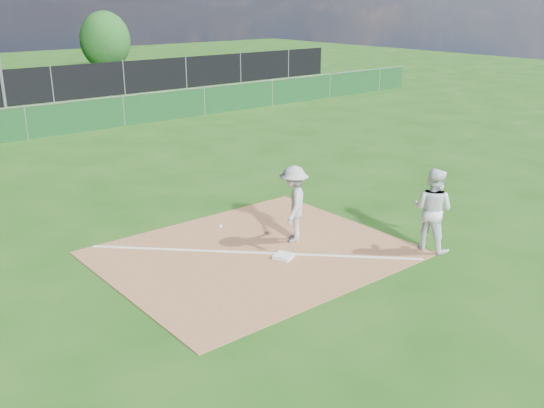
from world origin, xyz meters
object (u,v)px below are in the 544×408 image
(car_right, at_px, (11,81))
(tree_right, at_px, (105,40))
(first_base, at_px, (283,256))
(play_at_first, at_px, (294,204))
(runner, at_px, (432,210))

(car_right, relative_size, tree_right, 1.07)
(first_base, relative_size, play_at_first, 0.14)
(play_at_first, bearing_deg, first_base, -142.85)
(first_base, bearing_deg, tree_right, 70.65)
(runner, height_order, car_right, runner)
(play_at_first, xyz_separation_m, car_right, (2.19, 26.41, -0.20))
(play_at_first, bearing_deg, tree_right, 71.57)
(runner, relative_size, car_right, 0.40)
(first_base, xyz_separation_m, play_at_first, (0.81, 0.61, 0.80))
(runner, distance_m, tree_right, 36.40)
(first_base, height_order, play_at_first, play_at_first)
(play_at_first, height_order, runner, runner)
(play_at_first, relative_size, car_right, 0.58)
(tree_right, bearing_deg, runner, -104.44)
(first_base, bearing_deg, play_at_first, 37.15)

